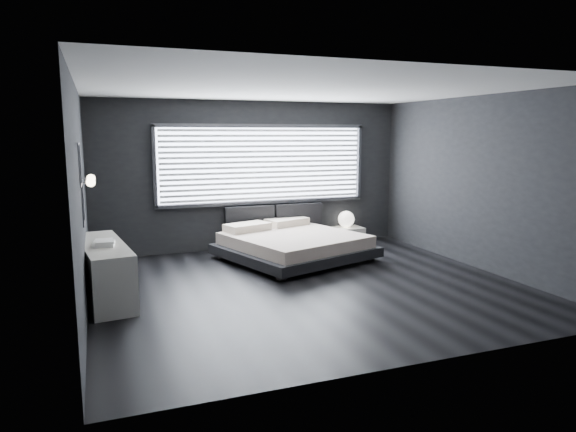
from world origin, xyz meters
name	(u,v)px	position (x,y,z in m)	size (l,w,h in m)	color
room	(309,190)	(0.00, 0.00, 1.40)	(6.04, 6.00, 2.80)	black
window	(264,164)	(0.20, 2.70, 1.61)	(4.14, 0.09, 1.52)	white
headboard	(274,218)	(0.38, 2.64, 0.57)	(1.96, 0.16, 0.52)	black
sconce_near	(90,182)	(-2.88, 0.05, 1.60)	(0.18, 0.11, 0.11)	silver
sconce_far	(91,178)	(-2.88, 0.65, 1.60)	(0.18, 0.11, 0.11)	silver
wall_art_upper	(80,165)	(-2.98, -0.55, 1.85)	(0.01, 0.48, 0.48)	#47474C
wall_art_lower	(83,204)	(-2.98, -0.30, 1.38)	(0.01, 0.48, 0.48)	#47474C
bed	(293,244)	(0.37, 1.59, 0.27)	(2.80, 2.74, 0.58)	black
nightstand	(348,235)	(1.92, 2.48, 0.16)	(0.55, 0.45, 0.32)	white
orb_lamp	(346,219)	(1.88, 2.51, 0.48)	(0.33, 0.33, 0.33)	white
dresser	(105,271)	(-2.78, 0.43, 0.38)	(0.76, 1.93, 0.75)	white
book_stack	(104,243)	(-2.77, 0.29, 0.78)	(0.30, 0.37, 0.07)	silver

